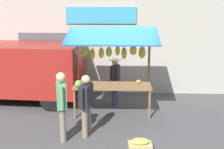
{
  "coord_description": "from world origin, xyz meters",
  "views": [
    {
      "loc": [
        -0.31,
        8.1,
        3.14
      ],
      "look_at": [
        0.0,
        0.3,
        1.25
      ],
      "focal_mm": 47.11,
      "sensor_mm": 36.0,
      "label": 1
    }
  ],
  "objects_px": {
    "shopper_with_ponytail": "(86,102)",
    "parked_van": "(9,67)",
    "produce_crate_near": "(140,147)",
    "shopper_in_striped_shirt": "(62,102)",
    "vendor_with_sunhat": "(115,78)",
    "market_stall": "(112,60)"
  },
  "relations": [
    {
      "from": "shopper_with_ponytail",
      "to": "parked_van",
      "type": "relative_size",
      "value": 0.33
    },
    {
      "from": "produce_crate_near",
      "to": "shopper_in_striped_shirt",
      "type": "bearing_deg",
      "value": -20.18
    },
    {
      "from": "shopper_in_striped_shirt",
      "to": "vendor_with_sunhat",
      "type": "bearing_deg",
      "value": -37.99
    },
    {
      "from": "shopper_with_ponytail",
      "to": "parked_van",
      "type": "bearing_deg",
      "value": 60.85
    },
    {
      "from": "market_stall",
      "to": "vendor_with_sunhat",
      "type": "bearing_deg",
      "value": -94.97
    },
    {
      "from": "shopper_in_striped_shirt",
      "to": "parked_van",
      "type": "relative_size",
      "value": 0.36
    },
    {
      "from": "shopper_with_ponytail",
      "to": "produce_crate_near",
      "type": "relative_size",
      "value": 2.93
    },
    {
      "from": "produce_crate_near",
      "to": "parked_van",
      "type": "bearing_deg",
      "value": -40.44
    },
    {
      "from": "vendor_with_sunhat",
      "to": "shopper_in_striped_shirt",
      "type": "relative_size",
      "value": 0.93
    },
    {
      "from": "vendor_with_sunhat",
      "to": "parked_van",
      "type": "relative_size",
      "value": 0.33
    },
    {
      "from": "market_stall",
      "to": "shopper_with_ponytail",
      "type": "distance_m",
      "value": 1.8
    },
    {
      "from": "parked_van",
      "to": "produce_crate_near",
      "type": "relative_size",
      "value": 8.74
    },
    {
      "from": "parked_van",
      "to": "produce_crate_near",
      "type": "distance_m",
      "value": 5.47
    },
    {
      "from": "market_stall",
      "to": "parked_van",
      "type": "bearing_deg",
      "value": -17.0
    },
    {
      "from": "shopper_in_striped_shirt",
      "to": "shopper_with_ponytail",
      "type": "relative_size",
      "value": 1.08
    },
    {
      "from": "shopper_in_striped_shirt",
      "to": "shopper_with_ponytail",
      "type": "bearing_deg",
      "value": -78.6
    },
    {
      "from": "shopper_in_striped_shirt",
      "to": "shopper_with_ponytail",
      "type": "xyz_separation_m",
      "value": [
        -0.53,
        -0.24,
        -0.08
      ]
    },
    {
      "from": "parked_van",
      "to": "produce_crate_near",
      "type": "bearing_deg",
      "value": 143.74
    },
    {
      "from": "shopper_in_striped_shirt",
      "to": "produce_crate_near",
      "type": "distance_m",
      "value": 2.05
    },
    {
      "from": "market_stall",
      "to": "parked_van",
      "type": "distance_m",
      "value": 3.6
    },
    {
      "from": "shopper_with_ponytail",
      "to": "parked_van",
      "type": "distance_m",
      "value": 3.87
    },
    {
      "from": "shopper_in_striped_shirt",
      "to": "produce_crate_near",
      "type": "xyz_separation_m",
      "value": [
        -1.78,
        0.65,
        -0.78
      ]
    }
  ]
}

